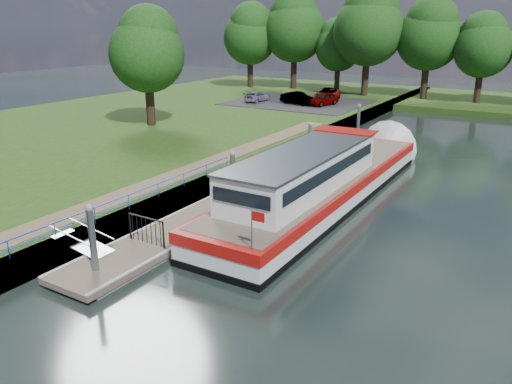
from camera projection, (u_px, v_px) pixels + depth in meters
The scene contains 17 objects.
ground at pixel (107, 274), 18.65m from camera, with size 160.00×160.00×0.00m, color black.
riverbank at pixel (90, 137), 39.52m from camera, with size 32.00×90.00×0.78m, color #213D11.
bank_edge at pixel (256, 164), 31.94m from camera, with size 1.10×90.00×0.78m, color #473D2D.
footpath at pixel (160, 181), 27.04m from camera, with size 1.60×40.00×0.05m, color brown.
carpark at pixel (299, 102), 54.61m from camera, with size 14.00×12.00×0.06m, color black.
blue_fence at pixel (112, 205), 22.01m from camera, with size 0.04×18.04×0.72m.
pontoon at pixel (276, 181), 29.13m from camera, with size 2.50×30.00×0.56m.
mooring_piles at pixel (276, 163), 28.78m from camera, with size 0.30×27.30×3.55m.
gangway at pixel (82, 243), 19.76m from camera, with size 2.58×1.00×0.92m.
gate_panel at pixel (146, 226), 20.06m from camera, with size 1.85×0.05×1.15m.
barge at pixel (328, 179), 26.39m from camera, with size 4.36×21.15×4.78m.
horizon_trees at pixel (417, 33), 56.39m from camera, with size 54.38×10.03×12.87m.
bank_tree_a at pixel (147, 49), 40.55m from camera, with size 6.12×6.12×9.72m.
car_a at pixel (323, 99), 52.20m from camera, with size 1.54×3.82×1.30m, color #999999.
car_b at pixel (298, 98), 52.79m from camera, with size 1.36×3.90×1.28m, color #999999.
car_c at pixel (257, 96), 54.87m from camera, with size 1.49×3.67×1.06m, color #999999.
car_d at pixel (328, 94), 55.72m from camera, with size 2.21×4.80×1.33m, color #999999.
Camera 1 is at (13.41, -11.40, 8.85)m, focal length 35.00 mm.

